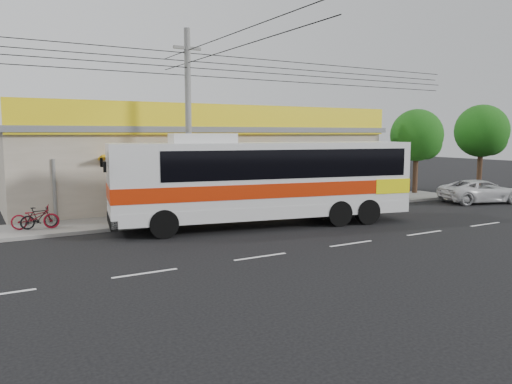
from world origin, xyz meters
The scene contains 11 objects.
ground centered at (0.00, 0.00, 0.00)m, with size 120.00×120.00×0.00m, color black.
sidewalk centered at (0.00, 6.00, 0.07)m, with size 30.00×3.20×0.15m, color slate.
lane_markings centered at (0.00, -2.50, 0.00)m, with size 50.00×0.12×0.01m, color silver, non-canonical shape.
storefront_building centered at (-0.01, 11.54, 2.30)m, with size 22.60×9.20×5.70m.
coach_bus centered at (-0.72, 2.31, 2.22)m, with size 13.76×5.34×4.15m.
motorbike_red centered at (-10.06, 5.83, 0.65)m, with size 0.66×1.90×1.00m, color maroon.
motorbike_dark centered at (-9.90, 5.88, 0.61)m, with size 0.43×1.53×0.92m, color black.
white_car centered at (14.25, 2.23, 0.69)m, with size 2.28×4.95×1.38m, color silver.
utility_pole centered at (-3.26, 5.40, 7.41)m, with size 34.00×14.00×8.98m.
tree_near centered at (13.93, 6.92, 3.91)m, with size 3.48×3.48×5.77m.
tree_far centered at (19.58, 6.09, 4.19)m, with size 3.73×3.73×6.19m.
Camera 1 is at (-12.42, -16.69, 4.16)m, focal length 35.00 mm.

